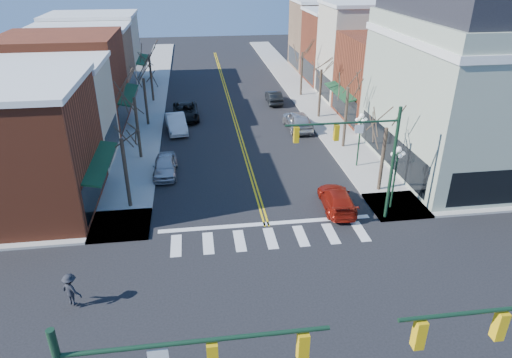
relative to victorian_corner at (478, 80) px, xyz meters
name	(u,v)px	position (x,y,z in m)	size (l,w,h in m)	color
ground	(293,313)	(-16.50, -14.50, -6.66)	(160.00, 160.00, 0.00)	black
sidewalk_left	(138,153)	(-25.25, 5.50, -6.58)	(3.50, 70.00, 0.15)	#9E9B93
sidewalk_right	(343,142)	(-7.75, 5.50, -6.58)	(3.50, 70.00, 0.15)	#9E9B93
bldg_left_brick_a	(4,152)	(-32.00, -2.75, -2.66)	(10.00, 8.50, 8.00)	maroon
bldg_left_stucco_a	(41,116)	(-32.00, 5.00, -2.91)	(10.00, 7.00, 7.50)	#BEB69D
bldg_left_brick_b	(65,83)	(-32.00, 13.00, -2.41)	(10.00, 9.00, 8.50)	maroon
bldg_left_tan	(83,67)	(-32.00, 21.25, -2.76)	(10.00, 7.50, 7.80)	#9B7455
bldg_left_stucco_b	(96,52)	(-32.00, 29.00, -2.56)	(10.00, 8.00, 8.20)	#BEB69D
bldg_right_brick_a	(396,79)	(-1.00, 11.25, -2.66)	(10.00, 8.50, 8.00)	maroon
bldg_right_stucco	(368,53)	(-1.00, 19.00, -1.66)	(10.00, 7.00, 10.00)	#BEB69D
bldg_right_brick_b	(346,48)	(-1.00, 26.50, -2.41)	(10.00, 8.00, 8.50)	maroon
bldg_right_tan	(329,36)	(-1.00, 34.50, -2.16)	(10.00, 8.00, 9.00)	#9B7455
victorian_corner	(478,80)	(0.00, 0.00, 0.00)	(12.25, 14.25, 13.30)	#97A48E
traffic_mast_far_right	(364,150)	(-10.95, -7.10, -1.95)	(6.60, 0.28, 7.20)	#14331E
lamppost_corner	(396,167)	(-8.30, -6.00, -3.70)	(0.36, 0.36, 4.33)	#14331E
lamppost_midblock	(360,131)	(-8.30, 0.50, -3.70)	(0.36, 0.36, 4.33)	#14331E
tree_left_a	(126,174)	(-24.90, -3.50, -4.28)	(0.24, 0.24, 4.76)	#382B21
tree_left_b	(138,129)	(-24.90, 4.50, -4.14)	(0.24, 0.24, 5.04)	#382B21
tree_left_c	(146,102)	(-24.90, 12.50, -4.38)	(0.24, 0.24, 4.55)	#382B21
tree_left_d	(151,80)	(-24.90, 20.50, -4.21)	(0.24, 0.24, 4.90)	#382B21
tree_right_a	(382,160)	(-8.10, -3.50, -4.35)	(0.24, 0.24, 4.62)	#382B21
tree_right_b	(346,118)	(-8.10, 4.50, -4.07)	(0.24, 0.24, 5.18)	#382B21
tree_right_c	(320,94)	(-8.10, 12.50, -4.24)	(0.24, 0.24, 4.83)	#382B21
tree_right_d	(302,75)	(-8.10, 20.50, -4.17)	(0.24, 0.24, 4.97)	#382B21
car_left_near	(165,166)	(-22.83, 1.22, -5.95)	(1.67, 4.16, 1.42)	#B1B1B6
car_left_mid	(176,123)	(-22.16, 10.50, -5.88)	(1.65, 4.72, 1.56)	silver
car_left_far	(186,111)	(-21.30, 14.05, -5.92)	(2.46, 5.33, 1.48)	black
car_right_near	(337,199)	(-11.70, -5.41, -5.99)	(1.86, 4.57, 1.33)	maroon
car_right_mid	(298,120)	(-10.93, 9.54, -5.80)	(2.02, 5.01, 1.71)	#ABACB0
car_right_far	(274,97)	(-11.70, 18.05, -5.97)	(1.45, 4.15, 1.37)	black
pedestrian_dark_b	(71,290)	(-26.50, -12.64, -5.67)	(1.08, 0.62, 1.67)	black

